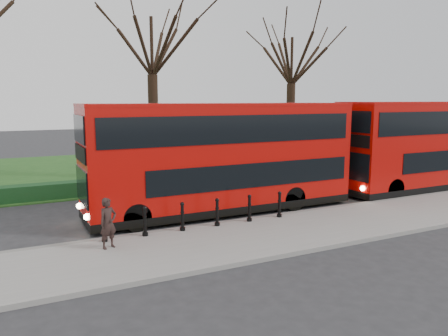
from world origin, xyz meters
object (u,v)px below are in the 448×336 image
bollard_row (200,215)px  bus_rear (435,145)px  bus_lead (223,158)px  pedestrian (108,223)px

bollard_row → bus_rear: bearing=6.8°
bollard_row → bus_lead: (2.08, 2.29, 1.71)m
bollard_row → pedestrian: 3.56m
bus_rear → pedestrian: size_ratio=7.26×
bus_lead → bollard_row: bearing=-132.2°
bus_lead → pedestrian: size_ratio=7.20×
bollard_row → bus_lead: bus_lead is taller
bollard_row → bus_rear: (14.62, 1.74, 1.73)m
bus_lead → bus_rear: bearing=-2.5°
pedestrian → bus_lead: bearing=6.6°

